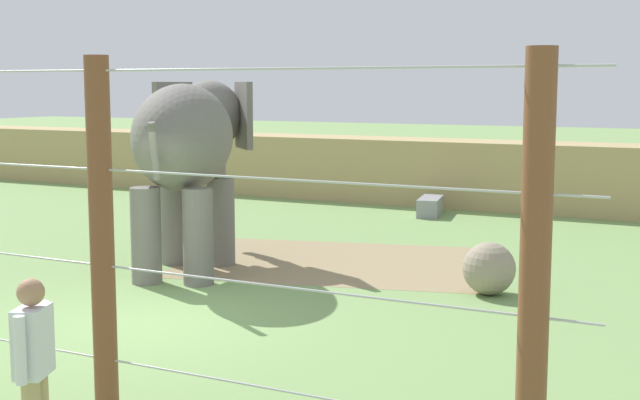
{
  "coord_description": "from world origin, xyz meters",
  "views": [
    {
      "loc": [
        7.43,
        -9.23,
        3.18
      ],
      "look_at": [
        1.16,
        2.94,
        1.4
      ],
      "focal_mm": 49.53,
      "sensor_mm": 36.0,
      "label": 1
    }
  ],
  "objects_px": {
    "elephant": "(189,145)",
    "zookeeper": "(34,370)",
    "enrichment_ball": "(489,269)",
    "feed_trough": "(430,206)"
  },
  "relations": [
    {
      "from": "elephant",
      "to": "zookeeper",
      "type": "height_order",
      "value": "elephant"
    },
    {
      "from": "enrichment_ball",
      "to": "zookeeper",
      "type": "bearing_deg",
      "value": -99.97
    },
    {
      "from": "elephant",
      "to": "enrichment_ball",
      "type": "bearing_deg",
      "value": 5.97
    },
    {
      "from": "elephant",
      "to": "zookeeper",
      "type": "bearing_deg",
      "value": -63.02
    },
    {
      "from": "enrichment_ball",
      "to": "elephant",
      "type": "bearing_deg",
      "value": -174.03
    },
    {
      "from": "zookeeper",
      "to": "feed_trough",
      "type": "relative_size",
      "value": 1.13
    },
    {
      "from": "enrichment_ball",
      "to": "feed_trough",
      "type": "height_order",
      "value": "enrichment_ball"
    },
    {
      "from": "elephant",
      "to": "feed_trough",
      "type": "distance_m",
      "value": 8.42
    },
    {
      "from": "feed_trough",
      "to": "zookeeper",
      "type": "bearing_deg",
      "value": -81.48
    },
    {
      "from": "elephant",
      "to": "feed_trough",
      "type": "xyz_separation_m",
      "value": [
        1.45,
        8.06,
        -1.95
      ]
    }
  ]
}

